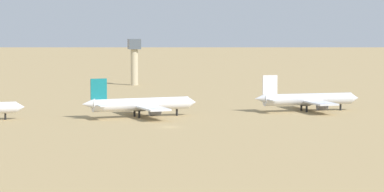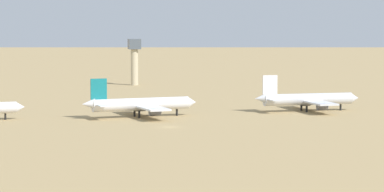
{
  "view_description": "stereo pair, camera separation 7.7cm",
  "coord_description": "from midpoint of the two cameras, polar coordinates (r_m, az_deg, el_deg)",
  "views": [
    {
      "loc": [
        -46.12,
        -219.28,
        26.7
      ],
      "look_at": [
        11.63,
        23.59,
        6.0
      ],
      "focal_mm": 81.32,
      "sensor_mm": 36.0,
      "label": 1
    },
    {
      "loc": [
        -46.04,
        -219.3,
        26.7
      ],
      "look_at": [
        11.63,
        23.59,
        6.0
      ],
      "focal_mm": 81.32,
      "sensor_mm": 36.0,
      "label": 2
    }
  ],
  "objects": [
    {
      "name": "ground",
      "position": [
        225.67,
        -1.5,
        -2.06
      ],
      "size": [
        4000.0,
        4000.0,
        0.0
      ],
      "primitive_type": "plane",
      "color": "tan"
    },
    {
      "name": "ridge_east",
      "position": [
        1381.95,
        10.13,
        5.75
      ],
      "size": [
        348.52,
        278.15,
        105.57
      ],
      "primitive_type": "pyramid",
      "rotation": [
        0.0,
        0.0,
        -0.01
      ],
      "color": "slate",
      "rests_on": "ground"
    },
    {
      "name": "ridge_center",
      "position": [
        1326.99,
        -1.3,
        5.92
      ],
      "size": [
        267.72,
        213.74,
        108.19
      ],
      "primitive_type": "pyramid",
      "rotation": [
        0.0,
        0.0,
        -0.16
      ],
      "color": "slate",
      "rests_on": "ground"
    },
    {
      "name": "parked_jet_teal_3",
      "position": [
        249.51,
        -3.43,
        -0.55
      ],
      "size": [
        34.53,
        29.35,
        11.42
      ],
      "rotation": [
        0.0,
        0.0,
        0.15
      ],
      "color": "white",
      "rests_on": "ground"
    },
    {
      "name": "control_tower",
      "position": [
        380.74,
        -3.81,
        2.55
      ],
      "size": [
        5.2,
        5.2,
        20.24
      ],
      "color": "#C6B793",
      "rests_on": "ground"
    },
    {
      "name": "parked_jet_white_4",
      "position": [
        268.41,
        7.55,
        -0.22
      ],
      "size": [
        34.13,
        28.61,
        11.29
      ],
      "rotation": [
        0.0,
        0.0,
        0.03
      ],
      "color": "silver",
      "rests_on": "ground"
    }
  ]
}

